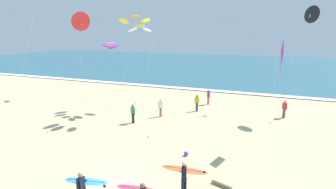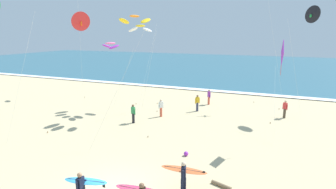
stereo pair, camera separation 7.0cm
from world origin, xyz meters
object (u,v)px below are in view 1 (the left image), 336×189
object	(u,v)px
bystander_white_top	(161,108)
kite_delta_scarlet_high	(81,22)
kite_arc_golden_distant	(140,29)
surfer_third	(184,173)
bystander_green_top	(133,114)
bystander_purple_top	(208,97)
driftwood_log	(222,185)
bystander_red_top	(284,109)
bystander_yellow_top	(197,103)
beach_ball	(186,154)
surfer_trailing	(84,185)
kite_delta_charcoal_extra	(311,15)
kite_diamond_violet_far	(282,54)
kite_arc_rose_mid	(110,46)
kite_arc_amber_low	(134,19)

from	to	relation	value
bystander_white_top	kite_delta_scarlet_high	bearing A→B (deg)	-97.71
kite_delta_scarlet_high	kite_arc_golden_distant	world-z (taller)	kite_delta_scarlet_high
kite_arc_golden_distant	surfer_third	bearing A→B (deg)	-54.86
kite_arc_golden_distant	bystander_green_top	bearing A→B (deg)	-71.18
kite_delta_scarlet_high	bystander_purple_top	bearing A→B (deg)	74.06
driftwood_log	bystander_red_top	bearing A→B (deg)	77.47
surfer_third	kite_arc_golden_distant	world-z (taller)	kite_arc_golden_distant
bystander_yellow_top	beach_ball	size ratio (longest dim) A/B	5.68
kite_arc_golden_distant	driftwood_log	xyz separation A→B (m)	(10.16, -11.06, -7.61)
bystander_white_top	bystander_yellow_top	bearing A→B (deg)	49.17
surfer_trailing	bystander_white_top	size ratio (longest dim) A/B	1.34
kite_delta_charcoal_extra	beach_ball	size ratio (longest dim) A/B	34.03
surfer_third	bystander_yellow_top	xyz separation A→B (m)	(-3.29, 13.35, -0.24)
kite_diamond_violet_far	bystander_green_top	xyz separation A→B (m)	(-10.90, 0.42, -5.18)
kite_delta_scarlet_high	bystander_purple_top	xyz separation A→B (m)	(4.05, 14.17, -7.07)
kite_diamond_violet_far	kite_delta_scarlet_high	world-z (taller)	kite_delta_scarlet_high
kite_delta_scarlet_high	bystander_white_top	bearing A→B (deg)	82.29
kite_arc_rose_mid	kite_arc_amber_low	bearing A→B (deg)	-22.09
bystander_white_top	beach_ball	bearing A→B (deg)	-55.25
kite_arc_amber_low	bystander_white_top	xyz separation A→B (m)	(2.07, 0.62, -7.58)
bystander_green_top	bystander_yellow_top	distance (m)	6.64
surfer_trailing	driftwood_log	bearing A→B (deg)	36.65
surfer_trailing	bystander_purple_top	bearing A→B (deg)	87.80
bystander_green_top	surfer_third	bearing A→B (deg)	-47.98
kite_delta_charcoal_extra	kite_delta_scarlet_high	bearing A→B (deg)	-133.52
kite_delta_charcoal_extra	bystander_purple_top	world-z (taller)	kite_delta_charcoal_extra
kite_delta_scarlet_high	bystander_green_top	distance (m)	9.25
kite_delta_scarlet_high	bystander_white_top	world-z (taller)	kite_delta_scarlet_high
kite_arc_rose_mid	bystander_green_top	xyz separation A→B (m)	(4.15, -3.27, -5.32)
surfer_trailing	kite_arc_golden_distant	bearing A→B (deg)	108.83
bystander_green_top	driftwood_log	distance (m)	11.01
bystander_red_top	surfer_trailing	bearing A→B (deg)	-115.44
kite_arc_golden_distant	bystander_red_top	bearing A→B (deg)	8.40
surfer_trailing	kite_arc_rose_mid	xyz separation A→B (m)	(-7.74, 13.79, 5.09)
bystander_purple_top	bystander_yellow_top	xyz separation A→B (m)	(-0.41, -2.84, 0.00)
kite_delta_scarlet_high	kite_delta_charcoal_extra	bearing A→B (deg)	46.48
bystander_red_top	bystander_white_top	world-z (taller)	same
kite_arc_amber_low	bystander_white_top	world-z (taller)	kite_arc_amber_low
bystander_green_top	kite_arc_golden_distant	bearing A→B (deg)	108.82
bystander_green_top	bystander_purple_top	xyz separation A→B (m)	(4.31, 8.21, 0.00)
bystander_red_top	beach_ball	distance (m)	11.84
kite_diamond_violet_far	kite_delta_charcoal_extra	xyz separation A→B (m)	(2.04, 7.82, 2.79)
kite_arc_rose_mid	bystander_red_top	size ratio (longest dim) A/B	4.06
surfer_trailing	surfer_third	size ratio (longest dim) A/B	0.96
bystander_white_top	driftwood_log	bearing A→B (deg)	-51.65
kite_arc_rose_mid	bystander_red_top	distance (m)	16.86
kite_arc_amber_low	bystander_red_top	bearing A→B (deg)	19.75
kite_arc_amber_low	bystander_green_top	xyz separation A→B (m)	(0.67, -1.86, -7.58)
surfer_trailing	bystander_red_top	bearing A→B (deg)	64.56
bystander_yellow_top	driftwood_log	xyz separation A→B (m)	(4.78, -12.10, -0.72)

